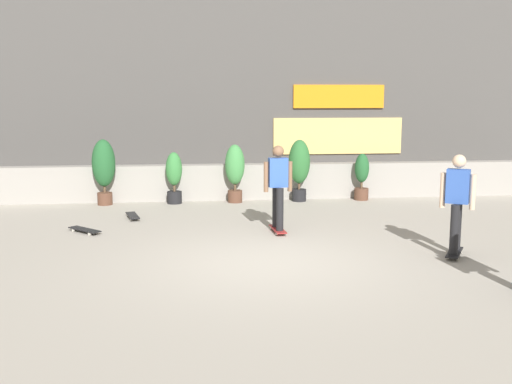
{
  "coord_description": "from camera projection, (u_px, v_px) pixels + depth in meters",
  "views": [
    {
      "loc": [
        -1.2,
        -9.41,
        2.65
      ],
      "look_at": [
        0.0,
        1.5,
        0.9
      ],
      "focal_mm": 42.85,
      "sensor_mm": 36.0,
      "label": 1
    }
  ],
  "objects": [
    {
      "name": "planter_wall",
      "position": [
        237.0,
        182.0,
        15.6
      ],
      "size": [
        18.0,
        0.4,
        0.9
      ],
      "primitive_type": "cube",
      "color": "gray",
      "rests_on": "ground"
    },
    {
      "name": "potted_plant_3",
      "position": [
        299.0,
        165.0,
        15.26
      ],
      "size": [
        0.54,
        0.54,
        1.55
      ],
      "color": "black",
      "rests_on": "ground"
    },
    {
      "name": "skater_mid_plaza",
      "position": [
        457.0,
        200.0,
        9.99
      ],
      "size": [
        0.58,
        0.79,
        1.7
      ],
      "color": "black",
      "rests_on": "ground"
    },
    {
      "name": "skateboard_near_camera",
      "position": [
        133.0,
        216.0,
        13.22
      ],
      "size": [
        0.38,
        0.82,
        0.08
      ],
      "color": "black",
      "rests_on": "ground"
    },
    {
      "name": "skater_far_right",
      "position": [
        278.0,
        185.0,
        11.75
      ],
      "size": [
        0.56,
        0.81,
        1.7
      ],
      "color": "maroon",
      "rests_on": "ground"
    },
    {
      "name": "potted_plant_1",
      "position": [
        174.0,
        176.0,
        14.95
      ],
      "size": [
        0.4,
        0.4,
        1.27
      ],
      "color": "black",
      "rests_on": "ground"
    },
    {
      "name": "potted_plant_4",
      "position": [
        362.0,
        176.0,
        15.47
      ],
      "size": [
        0.36,
        0.36,
        1.19
      ],
      "color": "brown",
      "rests_on": "ground"
    },
    {
      "name": "potted_plant_0",
      "position": [
        104.0,
        167.0,
        14.73
      ],
      "size": [
        0.56,
        0.56,
        1.59
      ],
      "color": "brown",
      "rests_on": "ground"
    },
    {
      "name": "ground_plane",
      "position": [
        266.0,
        262.0,
        9.79
      ],
      "size": [
        48.0,
        48.0,
        0.0
      ],
      "primitive_type": "plane",
      "color": "#A8A093"
    },
    {
      "name": "building_backdrop",
      "position": [
        227.0,
        75.0,
        19.09
      ],
      "size": [
        20.0,
        2.08,
        6.5
      ],
      "color": "#4C4947",
      "rests_on": "ground"
    },
    {
      "name": "skateboard_aside",
      "position": [
        85.0,
        230.0,
        11.85
      ],
      "size": [
        0.71,
        0.71,
        0.08
      ],
      "color": "black",
      "rests_on": "ground"
    },
    {
      "name": "potted_plant_2",
      "position": [
        235.0,
        169.0,
        15.09
      ],
      "size": [
        0.48,
        0.48,
        1.44
      ],
      "color": "brown",
      "rests_on": "ground"
    }
  ]
}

